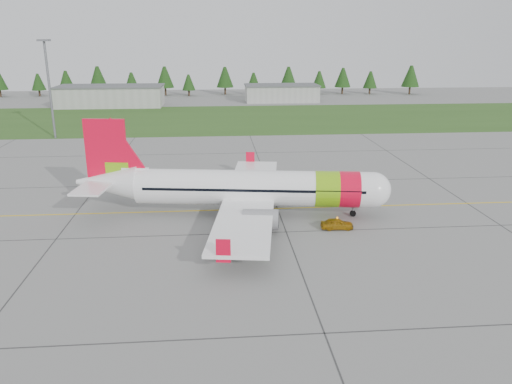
{
  "coord_description": "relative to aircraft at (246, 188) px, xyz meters",
  "views": [
    {
      "loc": [
        2.36,
        -51.31,
        20.77
      ],
      "look_at": [
        6.87,
        3.13,
        3.79
      ],
      "focal_mm": 35.0,
      "sensor_mm": 36.0,
      "label": 1
    }
  ],
  "objects": [
    {
      "name": "hangar_east",
      "position": [
        19.05,
        111.74,
        -0.74
      ],
      "size": [
        24.0,
        12.0,
        5.2
      ],
      "primitive_type": "cube",
      "color": "#A8A8A3",
      "rests_on": "ground"
    },
    {
      "name": "aircraft",
      "position": [
        0.0,
        0.0,
        0.0
      ],
      "size": [
        38.14,
        35.47,
        11.58
      ],
      "rotation": [
        0.0,
        0.0,
        -0.14
      ],
      "color": "white",
      "rests_on": "ground"
    },
    {
      "name": "hangar_west",
      "position": [
        -35.95,
        103.74,
        -0.34
      ],
      "size": [
        32.0,
        14.0,
        6.0
      ],
      "primitive_type": "cube",
      "color": "#A8A8A3",
      "rests_on": "ground"
    },
    {
      "name": "taxi_guideline",
      "position": [
        -5.95,
        1.74,
        -3.33
      ],
      "size": [
        120.0,
        0.25,
        0.02
      ],
      "primitive_type": "cube",
      "color": "gold",
      "rests_on": "ground"
    },
    {
      "name": "service_van",
      "position": [
        -27.86,
        51.45,
        -1.01
      ],
      "size": [
        2.11,
        2.07,
        4.66
      ],
      "primitive_type": "imported",
      "rotation": [
        0.0,
        0.0,
        0.42
      ],
      "color": "silver",
      "rests_on": "ground"
    },
    {
      "name": "floodlight_mast",
      "position": [
        -37.95,
        51.74,
        6.66
      ],
      "size": [
        0.5,
        0.5,
        20.0
      ],
      "primitive_type": "cylinder",
      "color": "slate",
      "rests_on": "ground"
    },
    {
      "name": "follow_me_car",
      "position": [
        9.9,
        -5.81,
        -1.51
      ],
      "size": [
        1.31,
        1.52,
        3.66
      ],
      "primitive_type": "imported",
      "rotation": [
        0.0,
        0.0,
        1.53
      ],
      "color": "#FAB50D",
      "rests_on": "ground"
    },
    {
      "name": "ground",
      "position": [
        -5.95,
        -6.26,
        -3.34
      ],
      "size": [
        320.0,
        320.0,
        0.0
      ],
      "primitive_type": "plane",
      "color": "gray",
      "rests_on": "ground"
    },
    {
      "name": "treeline",
      "position": [
        -5.95,
        131.74,
        1.66
      ],
      "size": [
        160.0,
        8.0,
        10.0
      ],
      "primitive_type": null,
      "color": "#1C3F14",
      "rests_on": "ground"
    },
    {
      "name": "grass_strip",
      "position": [
        -5.95,
        75.74,
        -3.33
      ],
      "size": [
        320.0,
        50.0,
        0.03
      ],
      "primitive_type": "cube",
      "color": "#30561E",
      "rests_on": "ground"
    }
  ]
}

